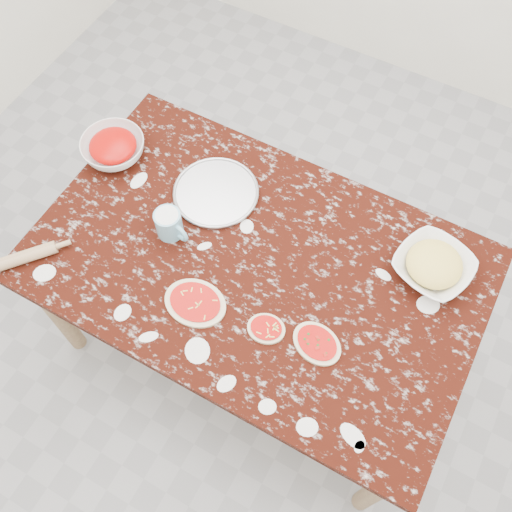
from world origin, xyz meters
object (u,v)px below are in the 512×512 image
object	(u,v)px
worktable	(256,273)
flour_mug	(170,224)
rolling_pin	(24,257)
cheese_bowl	(433,267)
pizza_tray	(216,193)
sauce_bowl	(114,148)

from	to	relation	value
worktable	flour_mug	distance (m)	0.36
rolling_pin	worktable	bearing A→B (deg)	27.99
cheese_bowl	flour_mug	xyz separation A→B (m)	(-0.89, -0.31, 0.03)
pizza_tray	sauce_bowl	world-z (taller)	sauce_bowl
worktable	sauce_bowl	size ratio (longest dim) A/B	6.40
pizza_tray	flour_mug	distance (m)	0.24
flour_mug	rolling_pin	size ratio (longest dim) A/B	0.63
cheese_bowl	flour_mug	distance (m)	0.94
rolling_pin	sauce_bowl	bearing A→B (deg)	89.86
cheese_bowl	worktable	bearing A→B (deg)	-154.24
worktable	rolling_pin	distance (m)	0.83
sauce_bowl	rolling_pin	size ratio (longest dim) A/B	1.09
sauce_bowl	flour_mug	size ratio (longest dim) A/B	1.74
worktable	cheese_bowl	xyz separation A→B (m)	(0.56, 0.27, 0.12)
pizza_tray	rolling_pin	world-z (taller)	rolling_pin
worktable	pizza_tray	world-z (taller)	pizza_tray
flour_mug	rolling_pin	world-z (taller)	flour_mug
flour_mug	cheese_bowl	bearing A→B (deg)	19.06
worktable	pizza_tray	xyz separation A→B (m)	(-0.28, 0.19, 0.09)
flour_mug	rolling_pin	distance (m)	0.53
pizza_tray	cheese_bowl	bearing A→B (deg)	5.51
cheese_bowl	flour_mug	world-z (taller)	flour_mug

